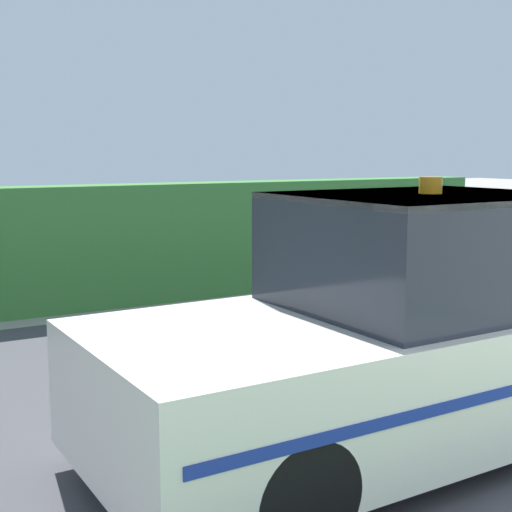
% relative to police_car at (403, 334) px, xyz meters
% --- Properties ---
extents(road_strip, '(28.00, 6.59, 0.01)m').
position_rel_police_car_xyz_m(road_strip, '(0.81, 1.55, -0.81)').
color(road_strip, '#424247').
rests_on(road_strip, ground).
extents(garden_hedge, '(12.27, 0.64, 1.65)m').
position_rel_police_car_xyz_m(garden_hedge, '(-0.08, 5.63, 0.00)').
color(garden_hedge, '#3D7F38').
rests_on(garden_hedge, ground).
extents(police_car, '(4.39, 1.93, 1.90)m').
position_rel_police_car_xyz_m(police_car, '(0.00, 0.00, 0.00)').
color(police_car, black).
rests_on(police_car, road_strip).
extents(wheelie_bin, '(0.82, 0.79, 1.10)m').
position_rel_police_car_xyz_m(wheelie_bin, '(4.27, 6.04, -0.26)').
color(wheelie_bin, black).
rests_on(wheelie_bin, ground).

